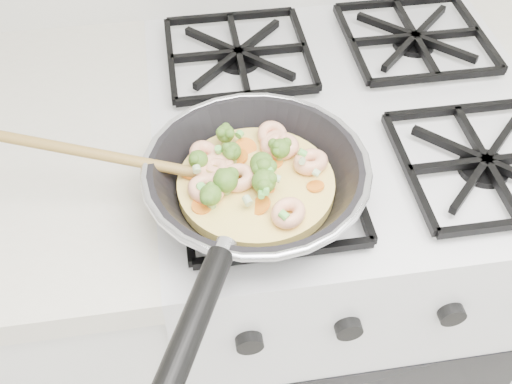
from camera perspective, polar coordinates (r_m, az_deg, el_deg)
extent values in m
cube|color=silver|center=(1.30, 6.35, -8.01)|extent=(0.60, 0.60, 0.90)
cube|color=black|center=(0.96, 8.63, 7.81)|extent=(0.56, 0.56, 0.02)
torus|color=silver|center=(0.76, 0.00, 2.26)|extent=(0.28, 0.28, 0.01)
cylinder|color=black|center=(0.63, -5.90, -12.13)|extent=(0.10, 0.18, 0.03)
cylinder|color=#FEE06E|center=(0.79, 0.00, 0.65)|extent=(0.20, 0.20, 0.02)
ellipsoid|color=olive|center=(0.78, -3.69, 1.71)|extent=(0.05, 0.04, 0.01)
cylinder|color=olive|center=(0.78, -14.03, 3.32)|extent=(0.25, 0.07, 0.07)
torus|color=#FFC096|center=(0.80, -4.74, 3.43)|extent=(0.05, 0.05, 0.03)
torus|color=#FFC096|center=(0.81, 1.71, 4.50)|extent=(0.06, 0.06, 0.03)
torus|color=#FFC096|center=(0.79, 5.00, 2.75)|extent=(0.06, 0.06, 0.02)
torus|color=#FFC096|center=(0.78, -3.42, 2.33)|extent=(0.05, 0.06, 0.02)
torus|color=#FFC096|center=(0.81, 2.29, 4.20)|extent=(0.07, 0.07, 0.02)
torus|color=#FFC096|center=(0.82, 1.52, 5.18)|extent=(0.06, 0.06, 0.02)
torus|color=#FFC096|center=(0.78, -3.94, 1.77)|extent=(0.07, 0.07, 0.03)
torus|color=#FFC096|center=(0.76, -4.57, 0.24)|extent=(0.07, 0.07, 0.02)
torus|color=#FFC096|center=(0.77, -1.72, 1.31)|extent=(0.05, 0.05, 0.02)
torus|color=#FFC096|center=(0.73, 2.96, -1.91)|extent=(0.07, 0.07, 0.02)
ellipsoid|color=#527F29|center=(0.77, 0.54, 2.60)|extent=(0.04, 0.04, 0.03)
ellipsoid|color=#527F29|center=(0.75, 0.72, 0.98)|extent=(0.04, 0.04, 0.03)
ellipsoid|color=#527F29|center=(0.81, -2.82, 5.35)|extent=(0.03, 0.03, 0.02)
ellipsoid|color=#527F29|center=(0.79, 2.23, 3.98)|extent=(0.03, 0.03, 0.03)
ellipsoid|color=#527F29|center=(0.78, -5.28, 2.95)|extent=(0.03, 0.03, 0.02)
ellipsoid|color=#527F29|center=(0.74, -4.16, -0.25)|extent=(0.03, 0.03, 0.03)
ellipsoid|color=#527F29|center=(0.75, -2.80, 1.06)|extent=(0.04, 0.04, 0.03)
ellipsoid|color=#527F29|center=(0.79, -2.21, 3.72)|extent=(0.03, 0.03, 0.02)
cylinder|color=orange|center=(0.78, -2.83, 1.25)|extent=(0.03, 0.03, 0.01)
cylinder|color=orange|center=(0.76, -4.08, -0.50)|extent=(0.03, 0.03, 0.01)
cylinder|color=orange|center=(0.81, -1.69, 3.17)|extent=(0.04, 0.04, 0.01)
cylinder|color=orange|center=(0.82, -0.95, 4.08)|extent=(0.03, 0.03, 0.01)
cylinder|color=orange|center=(0.75, 0.36, -1.23)|extent=(0.04, 0.04, 0.01)
cylinder|color=orange|center=(0.77, 0.83, 0.53)|extent=(0.03, 0.03, 0.01)
cylinder|color=orange|center=(0.79, -5.81, 1.75)|extent=(0.04, 0.04, 0.01)
cylinder|color=orange|center=(0.81, -1.75, 3.25)|extent=(0.03, 0.03, 0.01)
cylinder|color=orange|center=(0.77, 5.45, 0.54)|extent=(0.03, 0.03, 0.01)
cylinder|color=orange|center=(0.80, 1.53, 2.84)|extent=(0.04, 0.04, 0.01)
cylinder|color=orange|center=(0.75, -4.98, -1.29)|extent=(0.03, 0.03, 0.01)
cylinder|color=#ACCB8F|center=(0.77, 4.24, 2.84)|extent=(0.01, 0.01, 0.01)
cylinder|color=#69CF52|center=(0.76, 1.25, 2.07)|extent=(0.01, 0.01, 0.01)
cylinder|color=#69CF52|center=(0.76, 1.24, 1.95)|extent=(0.01, 0.01, 0.01)
cylinder|color=#69CF52|center=(0.71, 2.57, -2.13)|extent=(0.01, 0.01, 0.01)
cylinder|color=#69CF52|center=(0.77, -1.98, 1.70)|extent=(0.01, 0.01, 0.01)
cylinder|color=#69CF52|center=(0.75, -5.09, 0.51)|extent=(0.01, 0.01, 0.01)
cylinder|color=#ACCB8F|center=(0.75, 2.03, 1.21)|extent=(0.01, 0.01, 0.01)
cylinder|color=#ACCB8F|center=(0.74, -0.78, -0.78)|extent=(0.01, 0.01, 0.01)
cylinder|color=#69CF52|center=(0.79, -3.44, 3.89)|extent=(0.01, 0.01, 0.01)
cylinder|color=#69CF52|center=(0.74, 0.49, -0.22)|extent=(0.01, 0.01, 0.01)
cylinder|color=#ACCB8F|center=(0.76, -5.43, 2.09)|extent=(0.01, 0.01, 0.01)
cylinder|color=#69CF52|center=(0.73, 0.92, 0.13)|extent=(0.01, 0.01, 0.01)
cylinder|color=#69CF52|center=(0.79, 4.25, 3.58)|extent=(0.01, 0.01, 0.01)
cylinder|color=#69CF52|center=(0.82, -1.52, 5.29)|extent=(0.01, 0.01, 0.01)
cylinder|color=#ACCB8F|center=(0.76, 5.52, 1.75)|extent=(0.01, 0.01, 0.01)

